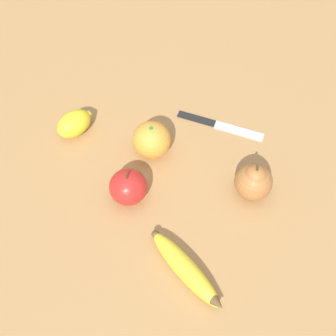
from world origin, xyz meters
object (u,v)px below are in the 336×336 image
object	(u,v)px
banana	(186,269)
apple	(128,187)
orange	(152,140)
paring_knife	(217,124)
pear	(254,181)
lemon	(74,123)

from	to	relation	value
banana	apple	size ratio (longest dim) A/B	2.23
orange	banana	bearing A→B (deg)	36.85
apple	paring_knife	world-z (taller)	apple
pear	banana	bearing A→B (deg)	-14.90
apple	banana	bearing A→B (deg)	57.30
orange	pear	world-z (taller)	pear
orange	pear	xyz separation A→B (m)	(0.01, 0.22, 0.00)
orange	pear	bearing A→B (deg)	86.63
orange	pear	distance (m)	0.22
banana	paring_knife	size ratio (longest dim) A/B	0.91
orange	pear	size ratio (longest dim) A/B	0.85
pear	lemon	distance (m)	0.40
paring_knife	lemon	bearing A→B (deg)	-66.66
apple	lemon	xyz separation A→B (m)	(-0.10, -0.18, -0.01)
apple	orange	bearing A→B (deg)	-178.70
apple	paring_knife	size ratio (longest dim) A/B	0.41
pear	orange	bearing A→B (deg)	-93.37
banana	lemon	size ratio (longest dim) A/B	1.90
pear	apple	xyz separation A→B (m)	(0.10, -0.22, -0.01)
apple	lemon	bearing A→B (deg)	-119.47
lemon	paring_knife	bearing A→B (deg)	116.30
pear	paring_knife	xyz separation A→B (m)	(-0.13, -0.12, -0.04)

